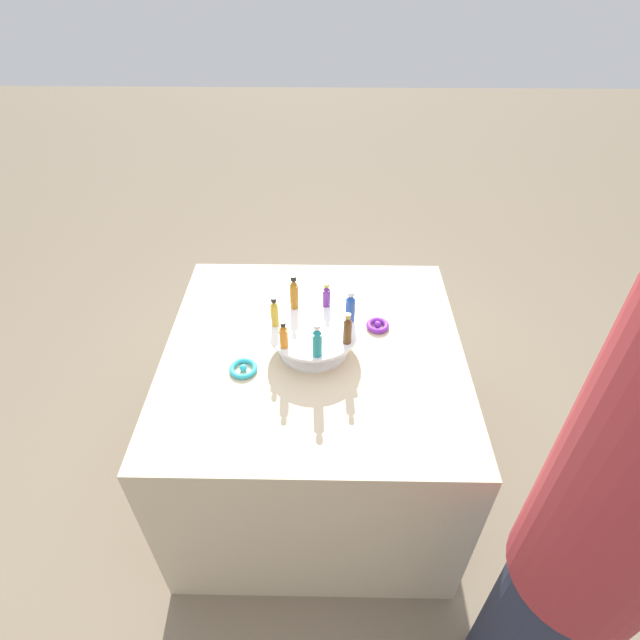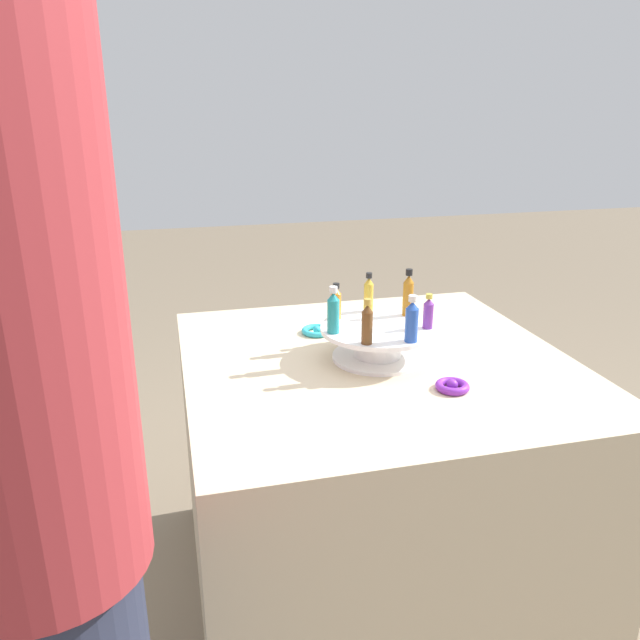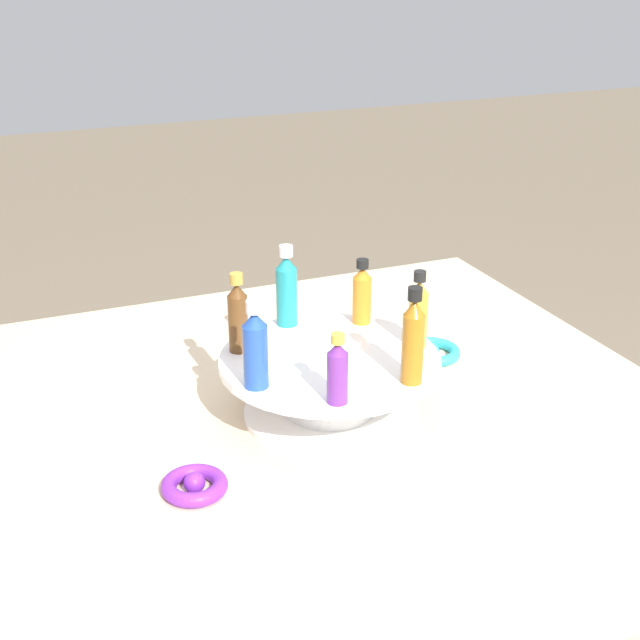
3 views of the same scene
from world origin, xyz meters
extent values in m
plane|color=#756651|center=(0.00, 0.00, 0.00)|extent=(12.00, 12.00, 0.00)
cube|color=beige|center=(0.00, 0.00, 0.38)|extent=(1.02, 1.02, 0.76)
cylinder|color=white|center=(0.00, 0.00, 0.76)|extent=(0.24, 0.24, 0.01)
cylinder|color=white|center=(0.00, 0.00, 0.80)|extent=(0.13, 0.13, 0.07)
cylinder|color=white|center=(0.00, 0.00, 0.84)|extent=(0.31, 0.31, 0.01)
cylinder|color=teal|center=(-0.13, -0.01, 0.89)|extent=(0.03, 0.03, 0.09)
cone|color=teal|center=(-0.13, -0.01, 0.95)|extent=(0.03, 0.03, 0.02)
cylinder|color=silver|center=(-0.13, -0.01, 0.96)|extent=(0.02, 0.02, 0.02)
cylinder|color=brown|center=(-0.07, -0.11, 0.89)|extent=(0.03, 0.03, 0.08)
cone|color=brown|center=(-0.07, -0.11, 0.94)|extent=(0.03, 0.03, 0.02)
cylinder|color=#B79338|center=(-0.07, -0.11, 0.96)|extent=(0.02, 0.02, 0.01)
cylinder|color=#234CAD|center=(0.04, -0.12, 0.89)|extent=(0.03, 0.03, 0.09)
cone|color=#234CAD|center=(0.04, -0.12, 0.94)|extent=(0.03, 0.03, 0.02)
cylinder|color=silver|center=(0.04, -0.12, 0.96)|extent=(0.02, 0.02, 0.02)
cylinder|color=#702D93|center=(0.12, -0.04, 0.88)|extent=(0.03, 0.03, 0.07)
cone|color=#702D93|center=(0.12, -0.04, 0.92)|extent=(0.03, 0.03, 0.01)
cylinder|color=gold|center=(0.12, -0.04, 0.93)|extent=(0.02, 0.02, 0.01)
cylinder|color=#AD6B19|center=(0.11, 0.07, 0.89)|extent=(0.03, 0.03, 0.09)
cone|color=#AD6B19|center=(0.11, 0.07, 0.95)|extent=(0.03, 0.03, 0.02)
cylinder|color=black|center=(0.11, 0.07, 0.97)|extent=(0.02, 0.02, 0.02)
cylinder|color=gold|center=(0.01, 0.13, 0.89)|extent=(0.03, 0.03, 0.08)
cone|color=gold|center=(0.01, 0.13, 0.94)|extent=(0.03, 0.03, 0.02)
cylinder|color=black|center=(0.01, 0.13, 0.95)|extent=(0.02, 0.02, 0.01)
cylinder|color=orange|center=(-0.09, 0.09, 0.88)|extent=(0.03, 0.03, 0.07)
cone|color=orange|center=(-0.09, 0.09, 0.93)|extent=(0.03, 0.03, 0.02)
cylinder|color=black|center=(-0.09, 0.09, 0.94)|extent=(0.02, 0.02, 0.01)
torus|color=#2DB7CC|center=(-0.11, 0.23, 0.76)|extent=(0.09, 0.09, 0.02)
sphere|color=#2DB7CC|center=(-0.11, 0.23, 0.77)|extent=(0.02, 0.02, 0.02)
torus|color=purple|center=(0.11, -0.23, 0.77)|extent=(0.08, 0.08, 0.02)
sphere|color=purple|center=(0.11, -0.23, 0.77)|extent=(0.03, 0.03, 0.03)
cylinder|color=#282D42|center=(-0.73, -0.62, 0.38)|extent=(0.26, 0.26, 0.75)
camera|label=1|loc=(-1.25, -0.04, 1.93)|focal=28.00mm
camera|label=2|loc=(-0.53, -1.47, 1.41)|focal=35.00mm
camera|label=3|loc=(1.02, -0.44, 1.38)|focal=50.00mm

